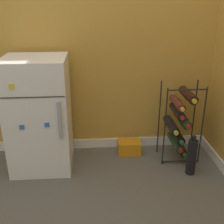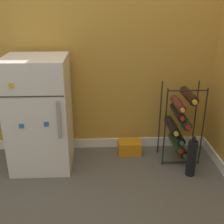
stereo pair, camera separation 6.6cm
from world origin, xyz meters
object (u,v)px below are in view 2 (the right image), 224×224
Objects in this scene: mini_fridge at (40,114)px; soda_box at (130,147)px; wine_rack at (179,123)px; loose_bottle_floor at (192,158)px.

mini_fridge reaches higher than soda_box.
mini_fridge is at bearing -178.62° from wine_rack.
mini_fridge is at bearing 169.56° from loose_bottle_floor.
mini_fridge reaches higher than wine_rack.
mini_fridge reaches higher than loose_bottle_floor.
wine_rack is 0.33m from loose_bottle_floor.
wine_rack reaches higher than loose_bottle_floor.
loose_bottle_floor is at bearing -10.44° from mini_fridge.
soda_box is at bearing 9.99° from mini_fridge.
mini_fridge is 2.73× the size of loose_bottle_floor.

